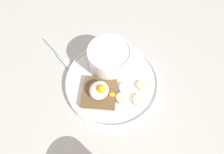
# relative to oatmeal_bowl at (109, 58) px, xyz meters

# --- Properties ---
(ground_plane) EXTENTS (1.20, 1.20, 0.02)m
(ground_plane) POSITION_rel_oatmeal_bowl_xyz_m (0.05, 0.02, -0.05)
(ground_plane) COLOR beige
(ground_plane) RESTS_ON ground
(plate) EXTENTS (0.26, 0.26, 0.02)m
(plate) POSITION_rel_oatmeal_bowl_xyz_m (0.05, 0.02, -0.04)
(plate) COLOR white
(plate) RESTS_ON ground_plane
(oatmeal_bowl) EXTENTS (0.12, 0.12, 0.07)m
(oatmeal_bowl) POSITION_rel_oatmeal_bowl_xyz_m (0.00, 0.00, 0.00)
(oatmeal_bowl) COLOR white
(oatmeal_bowl) RESTS_ON plate
(toast_slice) EXTENTS (0.11, 0.11, 0.01)m
(toast_slice) POSITION_rel_oatmeal_bowl_xyz_m (0.10, 0.00, -0.03)
(toast_slice) COLOR brown
(toast_slice) RESTS_ON plate
(poached_egg) EXTENTS (0.05, 0.07, 0.03)m
(poached_egg) POSITION_rel_oatmeal_bowl_xyz_m (0.10, 0.01, -0.01)
(poached_egg) COLOR white
(poached_egg) RESTS_ON toast_slice
(banana_slice_front) EXTENTS (0.04, 0.04, 0.02)m
(banana_slice_front) POSITION_rel_oatmeal_bowl_xyz_m (0.07, 0.07, -0.03)
(banana_slice_front) COLOR #EFE6C8
(banana_slice_front) RESTS_ON plate
(banana_slice_left) EXTENTS (0.03, 0.04, 0.02)m
(banana_slice_left) POSITION_rel_oatmeal_bowl_xyz_m (0.04, 0.11, -0.03)
(banana_slice_left) COLOR #F3E4BD
(banana_slice_left) RESTS_ON plate
(banana_slice_back) EXTENTS (0.03, 0.03, 0.01)m
(banana_slice_back) POSITION_rel_oatmeal_bowl_xyz_m (0.09, 0.11, -0.03)
(banana_slice_back) COLOR #FBEFC8
(banana_slice_back) RESTS_ON plate
(banana_slice_right) EXTENTS (0.04, 0.04, 0.02)m
(banana_slice_right) POSITION_rel_oatmeal_bowl_xyz_m (0.09, 0.07, -0.03)
(banana_slice_right) COLOR #F4E2BB
(banana_slice_right) RESTS_ON plate
(knife) EXTENTS (0.09, 0.14, 0.01)m
(knife) POSITION_rel_oatmeal_bowl_xyz_m (0.01, -0.16, -0.04)
(knife) COLOR silver
(knife) RESTS_ON ground_plane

